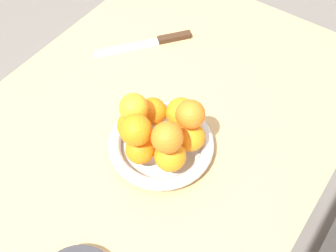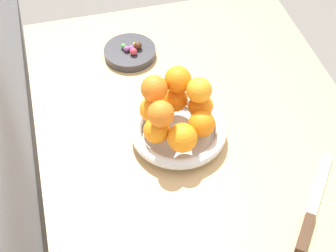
# 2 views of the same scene
# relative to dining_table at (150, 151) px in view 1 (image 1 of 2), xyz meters

# --- Properties ---
(ground_plane) EXTENTS (6.00, 6.00, 0.00)m
(ground_plane) POSITION_rel_dining_table_xyz_m (0.00, 0.00, -0.65)
(ground_plane) COLOR slate
(dining_table) EXTENTS (1.10, 0.76, 0.74)m
(dining_table) POSITION_rel_dining_table_xyz_m (0.00, 0.00, 0.00)
(dining_table) COLOR tan
(dining_table) RESTS_ON ground_plane
(fruit_bowl) EXTENTS (0.22, 0.22, 0.04)m
(fruit_bowl) POSITION_rel_dining_table_xyz_m (0.03, 0.06, 0.11)
(fruit_bowl) COLOR silver
(fruit_bowl) RESTS_ON dining_table
(orange_0) EXTENTS (0.06, 0.06, 0.06)m
(orange_0) POSITION_rel_dining_table_xyz_m (0.01, 0.11, 0.16)
(orange_0) COLOR orange
(orange_0) RESTS_ON fruit_bowl
(orange_1) EXTENTS (0.07, 0.07, 0.07)m
(orange_1) POSITION_rel_dining_table_xyz_m (-0.03, 0.07, 0.16)
(orange_1) COLOR orange
(orange_1) RESTS_ON fruit_bowl
(orange_2) EXTENTS (0.06, 0.06, 0.06)m
(orange_2) POSITION_rel_dining_table_xyz_m (-0.00, 0.01, 0.16)
(orange_2) COLOR orange
(orange_2) RESTS_ON fruit_bowl
(orange_3) EXTENTS (0.06, 0.06, 0.06)m
(orange_3) POSITION_rel_dining_table_xyz_m (0.05, 0.00, 0.16)
(orange_3) COLOR orange
(orange_3) RESTS_ON fruit_bowl
(orange_4) EXTENTS (0.06, 0.06, 0.06)m
(orange_4) POSITION_rel_dining_table_xyz_m (0.09, 0.05, 0.16)
(orange_4) COLOR orange
(orange_4) RESTS_ON fruit_bowl
(orange_5) EXTENTS (0.06, 0.06, 0.06)m
(orange_5) POSITION_rel_dining_table_xyz_m (0.07, 0.11, 0.16)
(orange_5) COLOR orange
(orange_5) RESTS_ON fruit_bowl
(orange_6) EXTENTS (0.06, 0.06, 0.06)m
(orange_6) POSITION_rel_dining_table_xyz_m (0.07, 0.10, 0.22)
(orange_6) COLOR orange
(orange_6) RESTS_ON orange_5
(orange_7) EXTENTS (0.06, 0.06, 0.06)m
(orange_7) POSITION_rel_dining_table_xyz_m (0.09, 0.04, 0.22)
(orange_7) COLOR orange
(orange_7) RESTS_ON orange_4
(orange_8) EXTENTS (0.06, 0.06, 0.06)m
(orange_8) POSITION_rel_dining_table_xyz_m (0.05, 0.01, 0.22)
(orange_8) COLOR orange
(orange_8) RESTS_ON orange_3
(orange_9) EXTENTS (0.06, 0.06, 0.06)m
(orange_9) POSITION_rel_dining_table_xyz_m (-0.00, 0.11, 0.22)
(orange_9) COLOR orange
(orange_9) RESTS_ON orange_0
(knife) EXTENTS (0.22, 0.18, 0.01)m
(knife) POSITION_rel_dining_table_xyz_m (-0.23, -0.16, 0.09)
(knife) COLOR #3F2819
(knife) RESTS_ON dining_table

